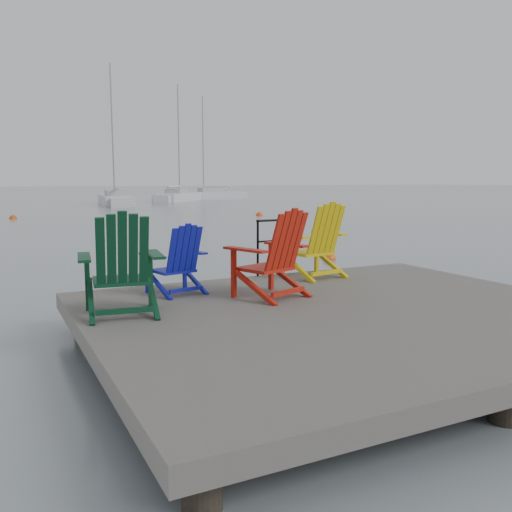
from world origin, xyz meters
name	(u,v)px	position (x,y,z in m)	size (l,w,h in m)	color
ground	(347,349)	(0.00, 0.00, 0.00)	(400.00, 400.00, 0.00)	slate
dock	(348,321)	(0.00, 0.00, 0.35)	(6.00, 5.00, 1.40)	#302D2B
handrail	(270,242)	(0.25, 2.45, 1.04)	(0.48, 0.04, 0.90)	black
chair_green	(121,264)	(-2.47, 0.87, 1.08)	(1.01, 0.95, 1.16)	black
chair_blue	(177,259)	(-1.54, 1.72, 0.97)	(0.84, 0.80, 0.93)	#0E1496
chair_red	(274,254)	(-0.50, 0.95, 1.07)	(1.08, 1.03, 1.13)	#A6190C
chair_yellow	(316,240)	(0.79, 1.95, 1.08)	(1.02, 0.96, 1.16)	gold
sailboat_near	(115,201)	(5.90, 40.24, 0.36)	(3.18, 8.67, 11.69)	#BBBBBF
sailboat_mid	(178,198)	(13.22, 45.92, 0.36)	(6.79, 7.84, 11.44)	silver
sailboat_far	(207,196)	(17.81, 49.79, 0.36)	(8.07, 2.42, 11.09)	#BCBCC0
buoy_a	(329,260)	(4.02, 6.31, 0.00)	(0.36, 0.36, 0.36)	#D1470C
buoy_b	(13,219)	(-2.47, 26.37, 0.00)	(0.40, 0.40, 0.40)	#BE400B
buoy_c	(259,215)	(10.45, 22.90, 0.00)	(0.40, 0.40, 0.40)	#F1370E
buoy_d	(121,205)	(6.30, 40.00, 0.00)	(0.37, 0.37, 0.37)	#BE380B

